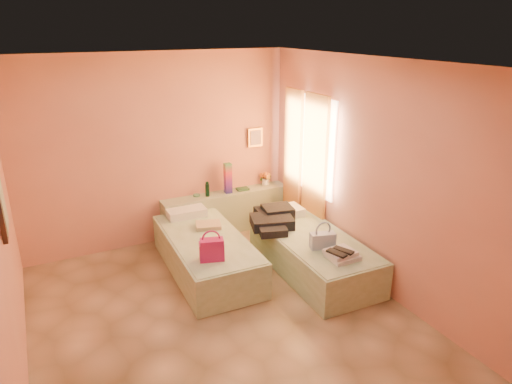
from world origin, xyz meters
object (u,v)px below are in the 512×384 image
headboard_ledge (226,212)px  magenta_handbag (212,249)px  flower_vase (266,177)px  bed_left (206,254)px  towel_stack (343,255)px  bed_right (313,254)px  blue_handbag (323,240)px  green_book (243,189)px  water_bottle (207,189)px

headboard_ledge → magenta_handbag: size_ratio=7.07×
flower_vase → magenta_handbag: size_ratio=0.89×
bed_left → magenta_handbag: (-0.15, -0.61, 0.39)m
towel_stack → magenta_handbag: bearing=154.0°
bed_right → blue_handbag: size_ratio=6.45×
green_book → blue_handbag: bearing=-84.2°
bed_right → water_bottle: water_bottle is taller
bed_left → water_bottle: (0.43, 1.04, 0.51)m
bed_left → bed_right: same height
bed_left → towel_stack: towel_stack is taller
flower_vase → magenta_handbag: bearing=-133.6°
flower_vase → towel_stack: size_ratio=0.74×
bed_right → towel_stack: (-0.02, -0.64, 0.30)m
towel_stack → flower_vase: bearing=84.5°
bed_left → flower_vase: size_ratio=7.73×
headboard_ledge → water_bottle: water_bottle is taller
towel_stack → water_bottle: bearing=109.3°
green_book → towel_stack: 2.35m
bed_right → water_bottle: 1.95m
towel_stack → green_book: bearing=95.3°
headboard_ledge → bed_right: (0.52, -1.70, -0.08)m
magenta_handbag → towel_stack: magenta_handbag is taller
green_book → magenta_handbag: magenta_handbag is taller
green_book → magenta_handbag: bearing=-124.4°
bed_left → blue_handbag: 1.57m
bed_right → magenta_handbag: magenta_handbag is taller
magenta_handbag → blue_handbag: magenta_handbag is taller
bed_left → bed_right: (1.27, -0.65, 0.00)m
green_book → towel_stack: green_book is taller
blue_handbag → towel_stack: 0.35m
water_bottle → blue_handbag: water_bottle is taller
bed_left → water_bottle: bearing=69.0°
water_bottle → blue_handbag: bearing=-69.0°
flower_vase → bed_left: bearing=-143.1°
bed_right → blue_handbag: bearing=-102.2°
water_bottle → green_book: (0.60, 0.01, -0.09)m
magenta_handbag → towel_stack: (1.40, -0.68, -0.09)m
bed_right → green_book: (-0.23, 1.70, 0.42)m
bed_right → magenta_handbag: size_ratio=6.90×
bed_right → magenta_handbag: (-1.42, 0.04, 0.39)m
water_bottle → blue_handbag: (0.76, -1.99, -0.16)m
flower_vase → magenta_handbag: flower_vase is taller
green_book → blue_handbag: size_ratio=0.61×
magenta_handbag → blue_handbag: 1.39m
water_bottle → flower_vase: (1.05, 0.07, 0.02)m
bed_right → flower_vase: flower_vase is taller
green_book → towel_stack: size_ratio=0.54×
bed_left → blue_handbag: size_ratio=6.45×
magenta_handbag → headboard_ledge: bearing=78.0°
bed_left → bed_right: bearing=-25.4°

